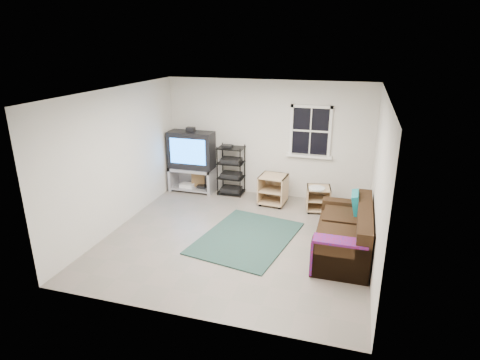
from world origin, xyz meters
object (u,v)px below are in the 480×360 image
(av_rack, at_px, (231,173))
(sofa, at_px, (345,235))
(side_table_right, at_px, (318,197))
(tv_unit, at_px, (192,156))
(side_table_left, at_px, (274,188))

(av_rack, relative_size, sofa, 0.59)
(side_table_right, bearing_deg, sofa, -69.06)
(tv_unit, relative_size, side_table_right, 2.79)
(tv_unit, height_order, sofa, tv_unit)
(tv_unit, relative_size, av_rack, 1.32)
(side_table_left, bearing_deg, av_rack, 164.76)
(av_rack, height_order, sofa, av_rack)
(side_table_left, relative_size, sofa, 0.34)
(tv_unit, height_order, side_table_left, tv_unit)
(side_table_left, height_order, side_table_right, side_table_left)
(side_table_left, relative_size, side_table_right, 1.19)
(av_rack, xyz_separation_m, side_table_left, (1.06, -0.29, -0.15))
(tv_unit, height_order, av_rack, tv_unit)
(av_rack, bearing_deg, side_table_right, -11.28)
(side_table_right, bearing_deg, av_rack, 168.72)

